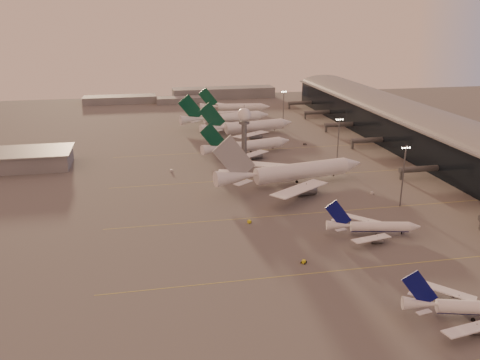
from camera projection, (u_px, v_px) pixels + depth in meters
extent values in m
plane|color=#5C5959|center=(315.00, 292.00, 141.01)|extent=(700.00, 700.00, 0.00)
cube|color=gold|center=(397.00, 265.00, 155.90)|extent=(180.00, 0.25, 0.02)
cube|color=gold|center=(341.00, 211.00, 197.73)|extent=(180.00, 0.25, 0.02)
cube|color=gold|center=(304.00, 176.00, 239.56)|extent=(180.00, 0.25, 0.02)
cube|color=gold|center=(277.00, 149.00, 286.04)|extent=(180.00, 0.25, 0.02)
cube|color=black|center=(444.00, 144.00, 260.55)|extent=(36.00, 360.00, 18.00)
cylinder|color=slate|center=(446.00, 127.00, 257.69)|extent=(10.08, 360.00, 10.08)
cube|color=slate|center=(446.00, 126.00, 257.62)|extent=(40.00, 362.00, 0.80)
cylinder|color=#53555A|center=(422.00, 169.00, 234.82)|extent=(22.00, 2.80, 2.80)
cube|color=#53555A|center=(401.00, 175.00, 233.68)|extent=(1.20, 1.20, 4.40)
cylinder|color=#53555A|center=(369.00, 140.00, 286.88)|extent=(22.00, 2.80, 2.80)
cube|color=#53555A|center=(352.00, 145.00, 285.74)|extent=(1.20, 1.20, 4.40)
cylinder|color=#53555A|center=(341.00, 125.00, 325.92)|extent=(22.00, 2.80, 2.80)
cube|color=#53555A|center=(326.00, 129.00, 324.78)|extent=(1.20, 1.20, 4.40)
cylinder|color=#53555A|center=(319.00, 112.00, 364.96)|extent=(22.00, 2.80, 2.80)
cube|color=#53555A|center=(305.00, 116.00, 363.83)|extent=(1.20, 1.20, 4.40)
cylinder|color=#53555A|center=(301.00, 103.00, 402.14)|extent=(22.00, 2.80, 2.80)
cube|color=#53555A|center=(289.00, 106.00, 401.01)|extent=(1.20, 1.20, 4.40)
cylinder|color=#53555A|center=(244.00, 145.00, 249.99)|extent=(2.60, 2.60, 22.00)
cylinder|color=#53555A|center=(244.00, 122.00, 246.34)|extent=(5.20, 5.20, 1.20)
sphere|color=white|center=(244.00, 114.00, 245.10)|extent=(6.40, 6.40, 6.40)
cylinder|color=#53555A|center=(244.00, 107.00, 243.92)|extent=(0.16, 0.16, 2.00)
cylinder|color=#53555A|center=(403.00, 176.00, 198.42)|extent=(0.56, 0.56, 25.00)
cube|color=#53555A|center=(406.00, 147.00, 194.61)|extent=(3.60, 0.25, 0.25)
sphere|color=#FFEABF|center=(403.00, 148.00, 194.45)|extent=(0.56, 0.56, 0.56)
sphere|color=#FFEABF|center=(405.00, 148.00, 194.64)|extent=(0.56, 0.56, 0.56)
sphere|color=#FFEABF|center=(407.00, 148.00, 194.83)|extent=(0.56, 0.56, 0.56)
sphere|color=#FFEABF|center=(410.00, 148.00, 195.01)|extent=(0.56, 0.56, 0.56)
cylinder|color=#53555A|center=(338.00, 143.00, 248.62)|extent=(0.56, 0.56, 25.00)
cube|color=#53555A|center=(340.00, 119.00, 244.80)|extent=(3.60, 0.25, 0.25)
sphere|color=#FFEABF|center=(337.00, 120.00, 244.65)|extent=(0.56, 0.56, 0.56)
sphere|color=#FFEABF|center=(339.00, 120.00, 244.83)|extent=(0.56, 0.56, 0.56)
sphere|color=#FFEABF|center=(341.00, 120.00, 245.02)|extent=(0.56, 0.56, 0.56)
sphere|color=#FFEABF|center=(342.00, 119.00, 245.21)|extent=(0.56, 0.56, 0.56)
cylinder|color=#53555A|center=(283.00, 110.00, 331.90)|extent=(0.56, 0.56, 25.00)
cube|color=#53555A|center=(284.00, 91.00, 328.09)|extent=(3.60, 0.25, 0.25)
sphere|color=#FFEABF|center=(282.00, 92.00, 327.94)|extent=(0.56, 0.56, 0.56)
sphere|color=#FFEABF|center=(283.00, 92.00, 328.12)|extent=(0.56, 0.56, 0.56)
sphere|color=#FFEABF|center=(285.00, 92.00, 328.31)|extent=(0.56, 0.56, 0.56)
sphere|color=#FFEABF|center=(286.00, 92.00, 328.50)|extent=(0.56, 0.56, 0.56)
cube|color=slate|center=(120.00, 99.00, 426.32)|extent=(60.00, 18.00, 6.00)
cube|color=slate|center=(223.00, 93.00, 451.93)|extent=(90.00, 20.00, 9.00)
cube|color=slate|center=(181.00, 100.00, 426.52)|extent=(40.00, 15.00, 5.00)
cylinder|color=white|center=(478.00, 309.00, 127.66)|extent=(20.56, 8.89, 3.47)
cylinder|color=#090C62|center=(477.00, 312.00, 127.91)|extent=(19.90, 7.85, 2.50)
cone|color=white|center=(419.00, 305.00, 128.59)|extent=(9.17, 5.67, 3.47)
cube|color=white|center=(469.00, 331.00, 120.15)|extent=(15.14, 6.45, 1.09)
cylinder|color=slate|center=(476.00, 332.00, 122.38)|extent=(4.41, 3.25, 2.26)
cube|color=slate|center=(476.00, 328.00, 122.07)|extent=(0.33, 0.29, 1.39)
cube|color=white|center=(447.00, 293.00, 136.30)|extent=(13.01, 12.67, 1.09)
cylinder|color=slate|center=(458.00, 302.00, 134.71)|extent=(4.41, 3.25, 2.26)
cube|color=slate|center=(458.00, 299.00, 134.40)|extent=(0.33, 0.29, 1.39)
cube|color=#090C62|center=(420.00, 290.00, 127.26)|extent=(9.25, 2.90, 10.34)
cube|color=white|center=(424.00, 314.00, 124.83)|extent=(4.15, 2.15, 0.23)
cube|color=white|center=(416.00, 297.00, 132.29)|extent=(3.93, 3.73, 0.23)
cylinder|color=black|center=(467.00, 312.00, 130.43)|extent=(1.09, 0.71, 1.00)
cylinder|color=black|center=(473.00, 321.00, 126.63)|extent=(1.09, 0.71, 1.00)
cylinder|color=white|center=(380.00, 228.00, 175.46)|extent=(20.40, 7.47, 3.43)
cylinder|color=#090C62|center=(380.00, 230.00, 175.71)|extent=(19.81, 6.45, 2.47)
cone|color=white|center=(415.00, 228.00, 175.37)|extent=(4.51, 4.15, 3.43)
cone|color=white|center=(339.00, 227.00, 175.43)|extent=(8.96, 5.08, 3.43)
cube|color=white|center=(371.00, 240.00, 167.70)|extent=(14.92, 7.30, 1.08)
cylinder|color=slate|center=(377.00, 242.00, 170.07)|extent=(4.27, 2.98, 2.23)
cube|color=slate|center=(377.00, 239.00, 169.76)|extent=(0.31, 0.28, 1.37)
cube|color=white|center=(360.00, 220.00, 183.68)|extent=(13.34, 11.91, 1.08)
cylinder|color=slate|center=(368.00, 226.00, 182.27)|extent=(4.27, 2.98, 2.23)
cube|color=slate|center=(368.00, 224.00, 181.97)|extent=(0.31, 0.28, 1.37)
cube|color=#090C62|center=(338.00, 215.00, 174.09)|extent=(9.27, 2.23, 10.21)
cube|color=white|center=(341.00, 231.00, 171.71)|extent=(4.13, 2.37, 0.23)
cube|color=white|center=(337.00, 222.00, 179.10)|extent=(3.97, 3.54, 0.23)
cylinder|color=black|center=(401.00, 234.00, 176.15)|extent=(0.45, 0.45, 0.90)
cylinder|color=black|center=(373.00, 232.00, 178.09)|extent=(1.06, 0.64, 0.99)
cylinder|color=black|center=(376.00, 236.00, 174.33)|extent=(1.06, 0.64, 0.99)
cylinder|color=white|center=(302.00, 173.00, 227.23)|extent=(44.96, 15.07, 6.94)
cylinder|color=white|center=(301.00, 177.00, 227.73)|extent=(43.72, 12.99, 5.00)
cone|color=white|center=(352.00, 167.00, 236.67)|extent=(9.74, 8.42, 6.94)
cone|color=white|center=(236.00, 180.00, 215.74)|extent=(19.60, 10.28, 6.94)
cube|color=white|center=(300.00, 192.00, 207.52)|extent=(29.52, 25.71, 2.06)
cylinder|color=slate|center=(306.00, 193.00, 214.17)|extent=(9.29, 6.03, 4.51)
cube|color=slate|center=(306.00, 190.00, 213.66)|extent=(0.38, 0.34, 2.78)
cube|color=white|center=(262.00, 167.00, 240.00)|extent=(32.65, 16.55, 2.06)
cylinder|color=slate|center=(277.00, 174.00, 238.97)|extent=(9.29, 6.03, 4.51)
cube|color=slate|center=(277.00, 171.00, 238.46)|extent=(0.38, 0.34, 2.78)
cube|color=#9C9EA3|center=(234.00, 162.00, 212.80)|extent=(18.99, 3.96, 20.61)
cube|color=white|center=(243.00, 186.00, 207.99)|extent=(8.82, 7.73, 0.28)
cube|color=white|center=(228.00, 174.00, 223.11)|extent=(9.15, 5.38, 0.28)
cylinder|color=black|center=(333.00, 178.00, 234.60)|extent=(0.56, 0.56, 1.12)
cylinder|color=black|center=(292.00, 182.00, 229.46)|extent=(1.31, 0.78, 1.23)
cylinder|color=black|center=(297.00, 185.00, 225.13)|extent=(1.31, 0.78, 1.23)
cylinder|color=white|center=(253.00, 147.00, 275.90)|extent=(32.96, 13.85, 5.28)
cylinder|color=white|center=(253.00, 149.00, 276.28)|extent=(31.93, 12.25, 3.80)
cone|color=white|center=(284.00, 143.00, 284.27)|extent=(7.52, 6.78, 5.28)
cone|color=white|center=(214.00, 151.00, 265.73)|extent=(14.64, 8.76, 5.28)
cube|color=white|center=(252.00, 156.00, 261.09)|extent=(21.03, 20.36, 1.56)
cylinder|color=slate|center=(256.00, 158.00, 266.25)|extent=(7.02, 5.00, 3.43)
cube|color=slate|center=(256.00, 156.00, 265.85)|extent=(0.32, 0.29, 2.11)
cube|color=white|center=(229.00, 144.00, 284.38)|extent=(24.40, 10.51, 1.56)
cylinder|color=slate|center=(238.00, 149.00, 284.04)|extent=(7.02, 5.00, 3.43)
cube|color=slate|center=(238.00, 146.00, 283.64)|extent=(0.32, 0.29, 2.11)
cube|color=#073B28|center=(213.00, 139.00, 263.43)|extent=(14.08, 4.19, 15.63)
cube|color=white|center=(219.00, 153.00, 260.23)|extent=(6.32, 5.98, 0.23)
cube|color=white|center=(209.00, 148.00, 270.95)|extent=(6.66, 3.49, 0.23)
cylinder|color=black|center=(273.00, 150.00, 282.27)|extent=(0.46, 0.46, 0.91)
cylinder|color=black|center=(247.00, 152.00, 277.49)|extent=(1.09, 0.71, 1.00)
cylinder|color=black|center=(251.00, 154.00, 274.10)|extent=(1.09, 0.71, 1.00)
cylinder|color=white|center=(254.00, 128.00, 317.67)|extent=(38.65, 14.09, 6.16)
cylinder|color=white|center=(254.00, 130.00, 318.11)|extent=(37.54, 12.25, 4.44)
cone|color=white|center=(286.00, 125.00, 326.31)|extent=(8.53, 7.59, 6.16)
cone|color=white|center=(214.00, 130.00, 307.16)|extent=(16.96, 9.41, 6.16)
cube|color=white|center=(251.00, 136.00, 300.48)|extent=(25.34, 22.81, 1.82)
cylinder|color=slate|center=(256.00, 138.00, 306.36)|extent=(8.07, 5.48, 4.01)
cube|color=slate|center=(256.00, 136.00, 305.89)|extent=(0.37, 0.33, 2.47)
cube|color=white|center=(230.00, 126.00, 328.42)|extent=(28.44, 13.74, 1.82)
cylinder|color=slate|center=(239.00, 130.00, 327.69)|extent=(8.07, 5.48, 4.01)
cube|color=slate|center=(239.00, 128.00, 327.23)|extent=(0.37, 0.33, 2.47)
cube|color=#073B28|center=(212.00, 119.00, 304.51)|extent=(16.65, 3.94, 18.24)
cube|color=white|center=(218.00, 133.00, 300.58)|extent=(7.53, 6.75, 0.27)
cube|color=white|center=(209.00, 128.00, 313.43)|extent=(7.84, 4.46, 0.27)
cylinder|color=black|center=(275.00, 132.00, 324.39)|extent=(0.53, 0.53, 1.06)
cylinder|color=black|center=(248.00, 133.00, 319.74)|extent=(1.25, 0.77, 1.17)
cylinder|color=black|center=(251.00, 135.00, 315.67)|extent=(1.25, 0.77, 1.17)
cylinder|color=white|center=(232.00, 119.00, 342.08)|extent=(39.27, 13.46, 6.26)
cylinder|color=white|center=(232.00, 121.00, 342.53)|extent=(38.17, 11.59, 4.50)
cone|color=white|center=(263.00, 117.00, 350.38)|extent=(8.55, 7.56, 6.26)
cone|color=white|center=(193.00, 121.00, 331.97)|extent=(17.15, 9.21, 6.26)
cube|color=white|center=(227.00, 127.00, 324.69)|extent=(26.02, 22.75, 1.85)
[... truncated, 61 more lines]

